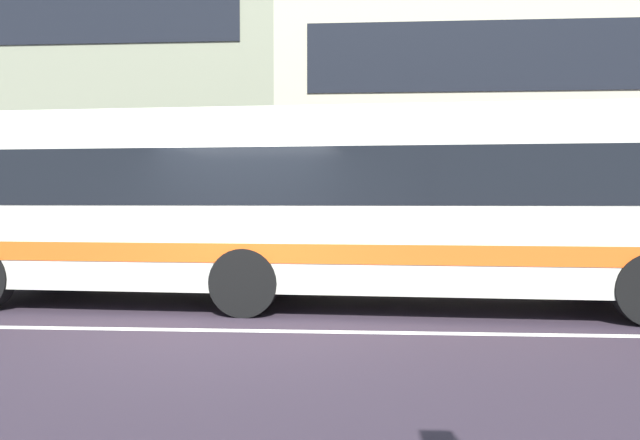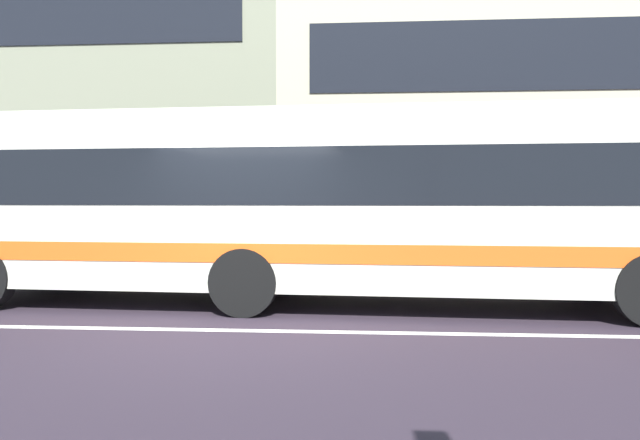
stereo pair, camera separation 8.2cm
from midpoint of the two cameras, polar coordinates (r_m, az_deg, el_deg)
The scene contains 4 objects.
ground_plane at distance 7.69m, azimuth -9.30°, elevation -10.79°, with size 160.00×160.00×0.00m, color #2D242F.
lane_centre_line at distance 7.69m, azimuth -9.30°, elevation -10.76°, with size 60.00×0.16×0.01m, color silver.
apartment_block_right at distance 24.62m, azimuth 27.44°, elevation 9.47°, with size 24.52×11.27×10.00m.
transit_bus at distance 9.42m, azimuth -1.75°, elevation 1.98°, with size 11.86×3.21×3.07m.
Camera 1 is at (1.63, -7.31, 1.69)m, focal length 32.23 mm.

